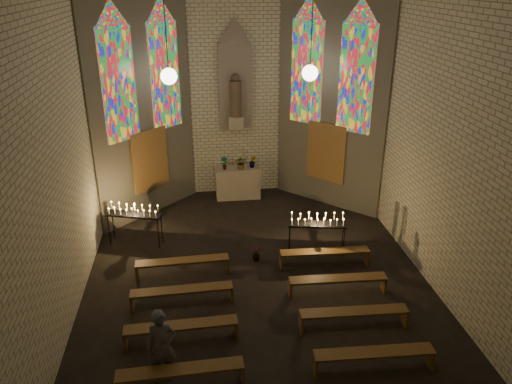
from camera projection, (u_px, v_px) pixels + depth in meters
floor at (260, 295)px, 11.33m from camera, size 12.00×12.00×0.00m
room at (243, 99)px, 12.89m from camera, size 8.22×12.43×7.00m
altar at (238, 183)px, 16.07m from camera, size 1.40×0.60×1.00m
flower_vase_left at (224, 163)px, 15.68m from camera, size 0.24×0.18×0.43m
flower_vase_center at (241, 162)px, 15.73m from camera, size 0.41×0.36×0.44m
flower_vase_right at (253, 161)px, 15.85m from camera, size 0.27×0.24×0.41m
aisle_flower_pot at (256, 254)px, 12.62m from camera, size 0.24×0.24×0.36m
votive_stand_left at (134, 212)px, 13.13m from camera, size 1.51×0.75×1.08m
votive_stand_right at (317, 222)px, 12.62m from camera, size 1.51×0.59×1.08m
pew_left_0 at (182, 263)px, 11.92m from camera, size 2.22×0.39×0.42m
pew_right_0 at (325, 253)px, 12.32m from camera, size 2.22×0.39×0.42m
pew_left_1 at (182, 292)px, 10.83m from camera, size 2.22×0.39×0.42m
pew_right_1 at (338, 281)px, 11.23m from camera, size 2.22×0.39×0.42m
pew_left_2 at (181, 328)px, 9.74m from camera, size 2.22×0.39×0.42m
pew_right_2 at (354, 314)px, 10.14m from camera, size 2.22×0.39×0.42m
pew_left_3 at (180, 372)px, 8.65m from camera, size 2.22×0.39×0.42m
pew_right_3 at (374, 355)px, 9.05m from camera, size 2.22×0.39×0.42m
visitor at (162, 346)px, 8.71m from camera, size 0.55×0.39×1.44m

